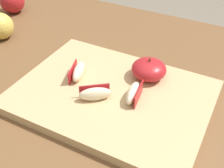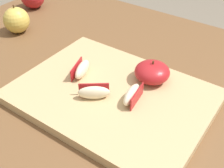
{
  "view_description": "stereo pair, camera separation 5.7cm",
  "coord_description": "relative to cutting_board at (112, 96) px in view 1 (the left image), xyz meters",
  "views": [
    {
      "loc": [
        0.19,
        -0.41,
        1.15
      ],
      "look_at": [
        -0.02,
        -0.01,
        0.8
      ],
      "focal_mm": 46.65,
      "sensor_mm": 36.0,
      "label": 1
    },
    {
      "loc": [
        0.24,
        -0.38,
        1.15
      ],
      "look_at": [
        -0.02,
        -0.01,
        0.8
      ],
      "focal_mm": 46.65,
      "sensor_mm": 36.0,
      "label": 2
    }
  ],
  "objects": [
    {
      "name": "apple_wedge_near_knife",
      "position": [
        -0.09,
        0.01,
        0.02
      ],
      "size": [
        0.04,
        0.07,
        0.03
      ],
      "color": "beige",
      "rests_on": "cutting_board"
    },
    {
      "name": "whole_apple_golden",
      "position": [
        -0.39,
        0.09,
        0.03
      ],
      "size": [
        0.07,
        0.07,
        0.08
      ],
      "color": "#DBBC51",
      "rests_on": "dining_table"
    },
    {
      "name": "whole_apple_crimson",
      "position": [
        -0.47,
        0.23,
        0.03
      ],
      "size": [
        0.08,
        0.08,
        0.09
      ],
      "color": "#B21E23",
      "rests_on": "dining_table"
    },
    {
      "name": "dining_table",
      "position": [
        0.02,
        0.01,
        -0.12
      ],
      "size": [
        1.19,
        0.86,
        0.76
      ],
      "color": "brown",
      "rests_on": "ground_plane"
    },
    {
      "name": "cutting_board",
      "position": [
        0.0,
        0.0,
        0.0
      ],
      "size": [
        0.39,
        0.28,
        0.02
      ],
      "color": "tan",
      "rests_on": "dining_table"
    },
    {
      "name": "apple_wedge_left",
      "position": [
        0.05,
        0.0,
        0.02
      ],
      "size": [
        0.03,
        0.07,
        0.03
      ],
      "color": "beige",
      "rests_on": "cutting_board"
    },
    {
      "name": "apple_wedge_front",
      "position": [
        -0.02,
        -0.04,
        0.02
      ],
      "size": [
        0.06,
        0.06,
        0.03
      ],
      "color": "beige",
      "rests_on": "cutting_board"
    },
    {
      "name": "apple_half_skin_up",
      "position": [
        0.05,
        0.08,
        0.03
      ],
      "size": [
        0.07,
        0.07,
        0.05
      ],
      "color": "#B21E23",
      "rests_on": "cutting_board"
    }
  ]
}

